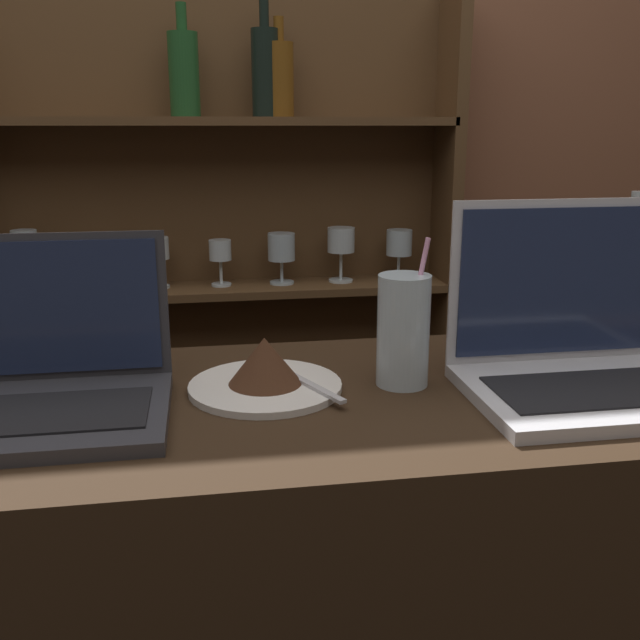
# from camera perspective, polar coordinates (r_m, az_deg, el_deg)

# --- Properties ---
(back_wall) EXTENTS (7.00, 0.06, 2.70)m
(back_wall) POSITION_cam_1_polar(r_m,az_deg,el_deg) (1.91, -7.36, 16.20)
(back_wall) COLOR brown
(back_wall) RESTS_ON ground_plane
(back_shelf) EXTENTS (1.21, 0.18, 1.66)m
(back_shelf) POSITION_cam_1_polar(r_m,az_deg,el_deg) (1.88, -7.76, 1.61)
(back_shelf) COLOR brown
(back_shelf) RESTS_ON ground_plane
(laptop_near) EXTENTS (0.31, 0.24, 0.22)m
(laptop_near) POSITION_cam_1_polar(r_m,az_deg,el_deg) (0.98, -21.23, -4.37)
(laptop_near) COLOR #333338
(laptop_near) RESTS_ON bar_counter
(laptop_far) EXTENTS (0.34, 0.25, 0.26)m
(laptop_far) POSITION_cam_1_polar(r_m,az_deg,el_deg) (1.06, 20.32, -2.24)
(laptop_far) COLOR silver
(laptop_far) RESTS_ON bar_counter
(cake_plate) EXTENTS (0.21, 0.21, 0.08)m
(cake_plate) POSITION_cam_1_polar(r_m,az_deg,el_deg) (1.00, -4.50, -4.10)
(cake_plate) COLOR silver
(cake_plate) RESTS_ON bar_counter
(water_glass) EXTENTS (0.07, 0.07, 0.21)m
(water_glass) POSITION_cam_1_polar(r_m,az_deg,el_deg) (1.01, 6.68, -0.83)
(water_glass) COLOR silver
(water_glass) RESTS_ON bar_counter
(wine_bottle_clear) EXTENTS (0.07, 0.07, 0.26)m
(wine_bottle_clear) POSITION_cam_1_polar(r_m,az_deg,el_deg) (1.24, 23.43, 2.04)
(wine_bottle_clear) COLOR #B2C1C6
(wine_bottle_clear) RESTS_ON bar_counter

